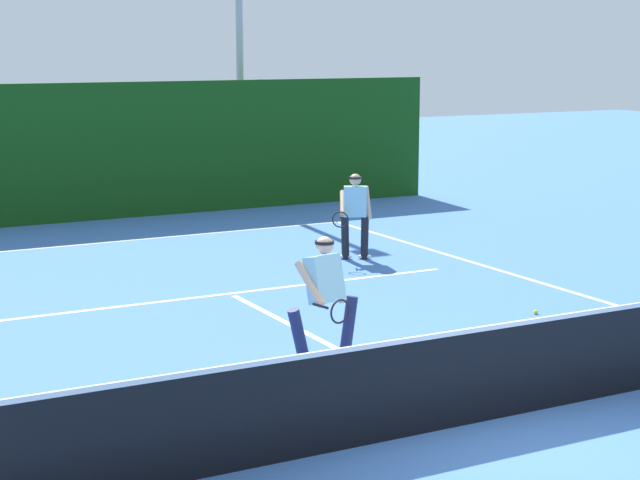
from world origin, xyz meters
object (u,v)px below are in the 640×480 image
(player_far, at_px, (355,213))
(tennis_ball_extra, at_px, (323,263))
(tennis_ball, at_px, (536,312))
(player_near, at_px, (325,296))

(player_far, distance_m, tennis_ball_extra, 1.13)
(tennis_ball_extra, bearing_deg, player_far, 12.88)
(player_far, relative_size, tennis_ball, 23.90)
(player_far, bearing_deg, player_near, 85.21)
(player_near, distance_m, player_far, 6.64)
(player_far, xyz_separation_m, tennis_ball, (0.32, -4.76, -0.83))
(player_far, height_order, tennis_ball, player_far)
(tennis_ball, relative_size, tennis_ball_extra, 1.00)
(tennis_ball_extra, bearing_deg, tennis_ball, -76.94)
(tennis_ball_extra, bearing_deg, player_near, -118.07)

